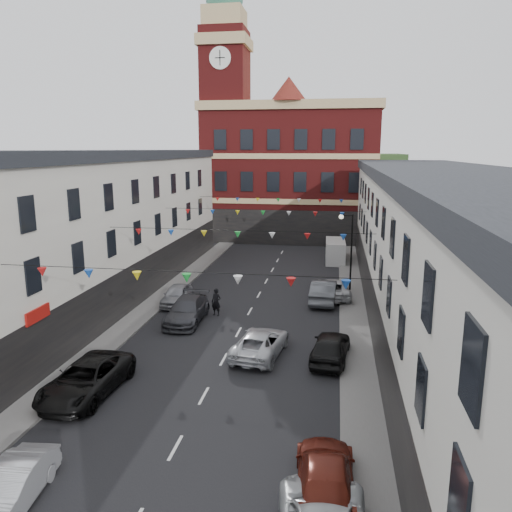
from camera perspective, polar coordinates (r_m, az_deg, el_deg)
The scene contains 20 objects.
ground at distance 26.69m, azimuth -3.72°, elevation -11.71°, with size 160.00×160.00×0.00m, color black.
pavement_left at distance 30.57m, azimuth -15.73°, elevation -8.84°, with size 1.80×64.00×0.15m, color #605E5B.
pavement_right at distance 27.95m, azimuth 11.41°, elevation -10.64°, with size 1.80×64.00×0.15m, color #605E5B.
terrace_left at distance 30.73m, azimuth -25.37°, elevation 0.77°, with size 8.40×56.00×10.70m.
terrace_right at distance 26.23m, azimuth 22.65°, elevation -1.89°, with size 8.40×56.00×9.70m.
civic_building at distance 62.03m, azimuth 4.09°, elevation 9.66°, with size 20.60×13.30×18.50m.
clock_tower at distance 60.35m, azimuth -3.47°, elevation 16.06°, with size 5.60×5.60×30.00m.
distant_hill at distance 86.50m, azimuth 2.85°, elevation 8.29°, with size 40.00×14.00×10.00m, color #2A4A22.
street_lamp at distance 38.41m, azimuth 10.51°, elevation 1.62°, with size 1.10×0.36×6.00m.
car_left_b at distance 18.42m, azimuth -26.14°, elevation -22.62°, with size 1.37×3.93×1.29m, color #B1B3B9.
car_left_c at distance 24.09m, azimuth -18.80°, elevation -13.16°, with size 2.50×5.42×1.51m, color black.
car_left_d at distance 32.15m, azimuth -7.90°, elevation -6.16°, with size 2.10×5.16×1.50m, color #3A3B41.
car_left_e at distance 35.79m, azimuth -9.03°, elevation -4.40°, with size 1.62×4.03×1.37m, color gray.
car_right_c at distance 17.36m, azimuth 7.92°, elevation -23.56°, with size 1.91×4.69×1.36m, color #5B1C12.
car_right_d at distance 26.51m, azimuth 8.50°, elevation -10.21°, with size 1.80×4.48×1.53m, color black.
car_right_e at distance 36.14m, azimuth 7.80°, elevation -3.98°, with size 1.73×4.97×1.64m, color #505258.
car_right_f at distance 37.43m, azimuth 8.76°, elevation -3.65°, with size 2.29×4.97×1.38m, color silver.
moving_car at distance 26.92m, azimuth 0.48°, elevation -9.89°, with size 2.28×4.94×1.37m, color silver.
white_van at distance 49.14m, azimuth 9.05°, elevation 0.56°, with size 1.82×4.74×2.10m, color beige.
pedestrian at distance 33.04m, azimuth -4.57°, elevation -5.27°, with size 0.67×0.44×1.84m, color black.
Camera 1 is at (5.56, -23.78, 10.78)m, focal length 35.00 mm.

